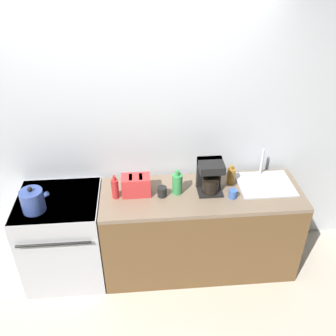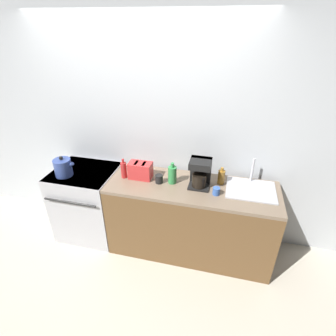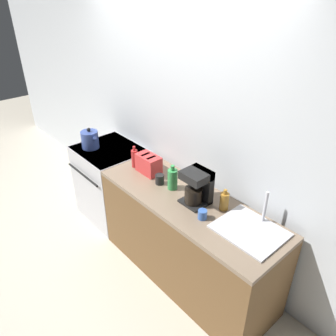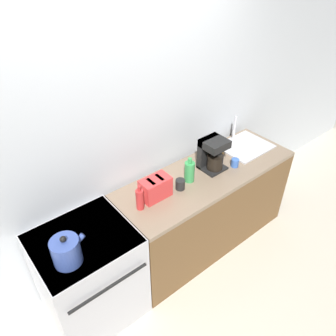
{
  "view_description": "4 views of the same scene",
  "coord_description": "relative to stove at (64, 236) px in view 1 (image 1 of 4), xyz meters",
  "views": [
    {
      "loc": [
        0.11,
        -2.3,
        2.86
      ],
      "look_at": [
        0.34,
        0.37,
        1.12
      ],
      "focal_mm": 40.0,
      "sensor_mm": 36.0,
      "label": 1
    },
    {
      "loc": [
        0.94,
        -1.97,
        2.39
      ],
      "look_at": [
        0.37,
        0.34,
        1.05
      ],
      "focal_mm": 28.0,
      "sensor_mm": 36.0,
      "label": 2
    },
    {
      "loc": [
        2.23,
        -1.31,
        2.52
      ],
      "look_at": [
        0.27,
        0.41,
        1.0
      ],
      "focal_mm": 35.0,
      "sensor_mm": 36.0,
      "label": 3
    },
    {
      "loc": [
        -1.15,
        -1.31,
        2.67
      ],
      "look_at": [
        0.22,
        0.38,
        1.09
      ],
      "focal_mm": 35.0,
      "sensor_mm": 36.0,
      "label": 4
    }
  ],
  "objects": [
    {
      "name": "ground_plane",
      "position": [
        0.63,
        -0.32,
        -0.45
      ],
      "size": [
        12.0,
        12.0,
        0.0
      ],
      "primitive_type": "plane",
      "color": "beige"
    },
    {
      "name": "wall_back",
      "position": [
        0.63,
        0.37,
        0.85
      ],
      "size": [
        8.0,
        0.05,
        2.6
      ],
      "color": "silver",
      "rests_on": "ground_plane"
    },
    {
      "name": "stove",
      "position": [
        0.0,
        0.0,
        0.0
      ],
      "size": [
        0.72,
        0.68,
        0.88
      ],
      "color": "#B7B7BC",
      "rests_on": "ground_plane"
    },
    {
      "name": "counter_block",
      "position": [
        1.26,
        -0.01,
        -0.01
      ],
      "size": [
        1.79,
        0.62,
        0.88
      ],
      "color": "brown",
      "rests_on": "ground_plane"
    },
    {
      "name": "kettle",
      "position": [
        -0.16,
        -0.13,
        0.53
      ],
      "size": [
        0.24,
        0.19,
        0.23
      ],
      "color": "#33478C",
      "rests_on": "stove"
    },
    {
      "name": "toaster",
      "position": [
        0.69,
        0.03,
        0.52
      ],
      "size": [
        0.25,
        0.15,
        0.18
      ],
      "color": "red",
      "rests_on": "counter_block"
    },
    {
      "name": "coffee_maker",
      "position": [
        1.33,
        0.03,
        0.59
      ],
      "size": [
        0.21,
        0.21,
        0.3
      ],
      "color": "black",
      "rests_on": "counter_block"
    },
    {
      "name": "sink_tray",
      "position": [
        1.86,
        0.07,
        0.44
      ],
      "size": [
        0.49,
        0.41,
        0.28
      ],
      "color": "#B7B7BC",
      "rests_on": "counter_block"
    },
    {
      "name": "bottle_red",
      "position": [
        0.51,
        -0.01,
        0.52
      ],
      "size": [
        0.06,
        0.06,
        0.22
      ],
      "color": "#B72828",
      "rests_on": "counter_block"
    },
    {
      "name": "bottle_green",
      "position": [
        1.05,
        0.01,
        0.53
      ],
      "size": [
        0.09,
        0.09,
        0.23
      ],
      "color": "#338C47",
      "rests_on": "counter_block"
    },
    {
      "name": "bottle_amber",
      "position": [
        1.55,
        0.12,
        0.51
      ],
      "size": [
        0.07,
        0.07,
        0.19
      ],
      "color": "#9E6B23",
      "rests_on": "counter_block"
    },
    {
      "name": "cup_blue",
      "position": [
        1.52,
        -0.1,
        0.47
      ],
      "size": [
        0.07,
        0.07,
        0.08
      ],
      "color": "#3860B2",
      "rests_on": "counter_block"
    },
    {
      "name": "cup_black",
      "position": [
        0.91,
        -0.02,
        0.48
      ],
      "size": [
        0.08,
        0.08,
        0.09
      ],
      "color": "black",
      "rests_on": "counter_block"
    }
  ]
}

